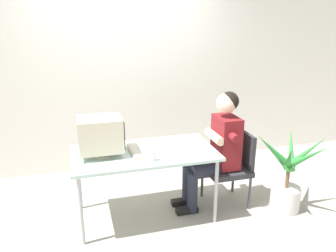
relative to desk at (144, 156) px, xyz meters
The scene contains 9 objects.
ground_plane 0.68m from the desk, ahead, with size 12.00×12.00×0.00m, color #9E998E.
wall_back 1.65m from the desk, 77.91° to the left, with size 8.00×0.10×3.00m, color silver.
desk is the anchor object (origin of this frame).
crt_monitor 0.50m from the desk, behind, with size 0.43×0.32×0.39m.
keyboard 0.11m from the desk, 152.26° to the left, with size 0.16×0.48×0.03m.
office_chair 1.01m from the desk, ahead, with size 0.46×0.46×0.83m.
person_seated 0.81m from the desk, ahead, with size 0.70×0.55×1.30m.
potted_plant 1.57m from the desk, 11.31° to the right, with size 0.81×0.78×0.90m.
desk_mug 0.26m from the desk, 84.74° to the right, with size 0.07×0.08×0.11m.
Camera 1 is at (-0.62, -3.08, 2.00)m, focal length 35.63 mm.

